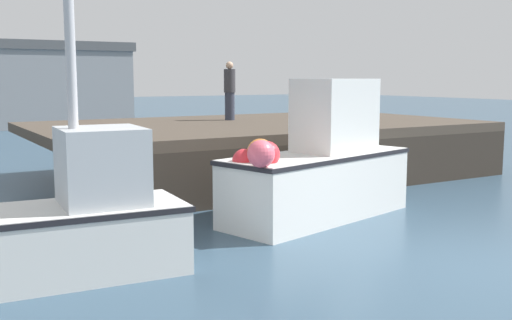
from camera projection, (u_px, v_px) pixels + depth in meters
ground at (468, 269)px, 9.03m from camera, size 120.00×160.00×0.10m
pier at (266, 133)px, 16.86m from camera, size 12.17×7.07×1.51m
fishing_boat_near_left at (84, 219)px, 8.57m from camera, size 3.08×1.68×4.60m
fishing_boat_near_right at (320, 168)px, 12.02m from camera, size 4.52×2.58×2.74m
dockworker at (230, 91)px, 18.04m from camera, size 0.34×0.34×1.72m
warehouse at (50, 84)px, 35.24m from camera, size 8.72×5.09×4.75m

